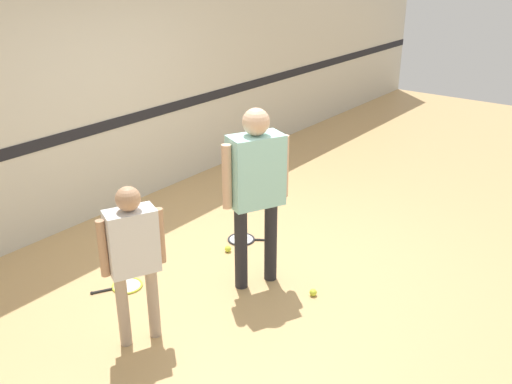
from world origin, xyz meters
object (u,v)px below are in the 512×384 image
racket_spare_on_floor (243,239)px  tennis_ball_near_instructor (313,292)px  racket_second_spare (125,286)px  tennis_ball_by_spare_racket (228,249)px  person_student_left (133,249)px  person_instructor (256,180)px

racket_spare_on_floor → tennis_ball_near_instructor: 1.24m
racket_second_spare → tennis_ball_near_instructor: tennis_ball_near_instructor is taller
racket_second_spare → tennis_ball_by_spare_racket: size_ratio=7.29×
tennis_ball_near_instructor → tennis_ball_by_spare_racket: size_ratio=1.00×
person_student_left → tennis_ball_near_instructor: bearing=-4.1°
racket_spare_on_floor → racket_second_spare: (-1.37, 0.29, -0.00)m
person_student_left → tennis_ball_by_spare_racket: bearing=38.7°
racket_second_spare → racket_spare_on_floor: bearing=-162.3°
person_student_left → tennis_ball_near_instructor: (1.35, -0.75, -0.77)m
racket_second_spare → tennis_ball_by_spare_racket: bearing=-167.1°
person_instructor → racket_spare_on_floor: (0.58, 0.61, -1.01)m
racket_spare_on_floor → tennis_ball_near_instructor: bearing=-54.6°
racket_second_spare → tennis_ball_near_instructor: size_ratio=7.29×
person_instructor → person_student_left: bearing=-164.4°
racket_spare_on_floor → racket_second_spare: size_ratio=1.05×
person_student_left → racket_spare_on_floor: bearing=37.7°
person_student_left → racket_second_spare: person_student_left is taller
person_student_left → racket_second_spare: bearing=83.2°
tennis_ball_by_spare_racket → tennis_ball_near_instructor: bearing=-97.9°
person_student_left → racket_spare_on_floor: 2.00m
person_instructor → racket_spare_on_floor: person_instructor is taller
tennis_ball_near_instructor → person_instructor: bearing=103.5°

